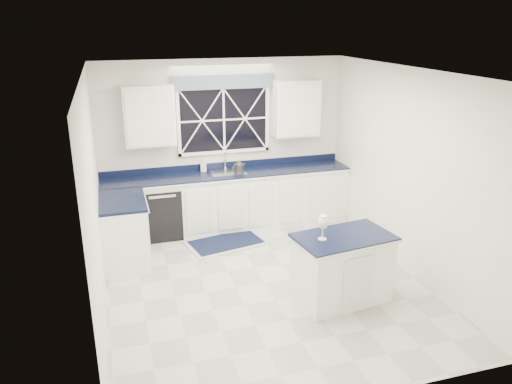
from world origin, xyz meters
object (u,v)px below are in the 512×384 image
object	(u,v)px
island	(342,268)
kettle	(239,167)
dishwasher	(161,211)
soap_bottle	(203,165)
wine_glass	(323,223)
faucet	(225,160)

from	to	relation	value
island	kettle	bearing A→B (deg)	95.29
dishwasher	soap_bottle	bearing A→B (deg)	15.38
dishwasher	kettle	bearing A→B (deg)	-0.61
dishwasher	wine_glass	world-z (taller)	wine_glass
wine_glass	island	bearing A→B (deg)	3.43
dishwasher	kettle	world-z (taller)	kettle
faucet	island	distance (m)	2.97
wine_glass	soap_bottle	world-z (taller)	same
dishwasher	soap_bottle	world-z (taller)	soap_bottle
dishwasher	soap_bottle	xyz separation A→B (m)	(0.73, 0.20, 0.63)
island	dishwasher	bearing A→B (deg)	118.01
soap_bottle	dishwasher	bearing A→B (deg)	-164.62
island	wine_glass	size ratio (longest dim) A/B	4.14
faucet	island	xyz separation A→B (m)	(0.78, -2.78, -0.67)
faucet	kettle	size ratio (longest dim) A/B	1.20
dishwasher	wine_glass	size ratio (longest dim) A/B	2.77
dishwasher	island	xyz separation A→B (m)	(1.88, -2.59, 0.02)
wine_glass	kettle	bearing A→B (deg)	96.99
soap_bottle	faucet	bearing A→B (deg)	-1.13
faucet	island	bearing A→B (deg)	-74.35
faucet	wine_glass	world-z (taller)	faucet
island	faucet	bearing A→B (deg)	97.66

